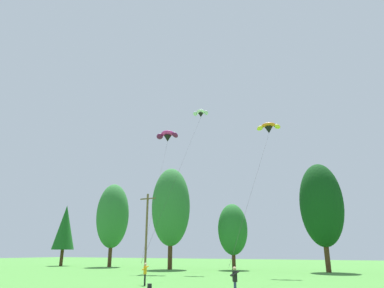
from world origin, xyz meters
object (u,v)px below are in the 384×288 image
at_px(parafoil_kite_far_white, 201,113).
at_px(backpack, 150,287).
at_px(parafoil_kite_mid_orange, 269,128).
at_px(kite_flyer_near, 145,272).
at_px(kite_flyer_mid, 235,279).
at_px(parafoil_kite_high_magenta, 167,136).
at_px(utility_pole, 146,230).

bearing_deg(parafoil_kite_far_white, backpack, -73.87).
height_order(parafoil_kite_mid_orange, backpack, parafoil_kite_mid_orange).
distance_m(kite_flyer_near, backpack, 3.21).
height_order(kite_flyer_mid, parafoil_kite_high_magenta, parafoil_kite_high_magenta).
height_order(utility_pole, backpack, utility_pole).
xyz_separation_m(parafoil_kite_mid_orange, backpack, (-4.42, -18.83, -17.28)).
xyz_separation_m(kite_flyer_mid, backpack, (-6.77, 0.93, -0.80)).
xyz_separation_m(utility_pole, parafoil_kite_high_magenta, (0.18, 4.06, 13.52)).
distance_m(parafoil_kite_far_white, backpack, 30.42).
height_order(parafoil_kite_mid_orange, parafoil_kite_far_white, parafoil_kite_far_white).
bearing_deg(parafoil_kite_high_magenta, utility_pole, -92.59).
xyz_separation_m(parafoil_kite_high_magenta, parafoil_kite_far_white, (4.36, 2.11, 3.46)).
bearing_deg(parafoil_kite_far_white, kite_flyer_near, -78.02).
relative_size(kite_flyer_mid, backpack, 4.23).
bearing_deg(kite_flyer_near, utility_pole, 125.22).
height_order(utility_pole, kite_flyer_near, utility_pole).
distance_m(parafoil_kite_mid_orange, parafoil_kite_far_white, 11.36).
relative_size(kite_flyer_mid, parafoil_kite_far_white, 0.08).
distance_m(utility_pole, parafoil_kite_high_magenta, 14.12).
xyz_separation_m(kite_flyer_near, parafoil_kite_mid_orange, (6.48, 16.50, 16.48)).
height_order(kite_flyer_near, parafoil_kite_high_magenta, parafoil_kite_high_magenta).
xyz_separation_m(kite_flyer_near, backpack, (2.06, -2.33, -0.80)).
distance_m(kite_flyer_near, parafoil_kite_high_magenta, 25.08).
xyz_separation_m(kite_flyer_near, parafoil_kite_far_white, (-3.83, 18.04, 21.01)).
relative_size(utility_pole, kite_flyer_near, 5.64).
height_order(kite_flyer_mid, parafoil_kite_far_white, parafoil_kite_far_white).
height_order(parafoil_kite_high_magenta, parafoil_kite_mid_orange, parafoil_kite_high_magenta).
height_order(kite_flyer_near, parafoil_kite_far_white, parafoil_kite_far_white).
bearing_deg(utility_pole, kite_flyer_mid, -41.31).
bearing_deg(kite_flyer_mid, backpack, 172.21).
relative_size(kite_flyer_near, parafoil_kite_mid_orange, 0.08).
height_order(parafoil_kite_high_magenta, parafoil_kite_far_white, parafoil_kite_far_white).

